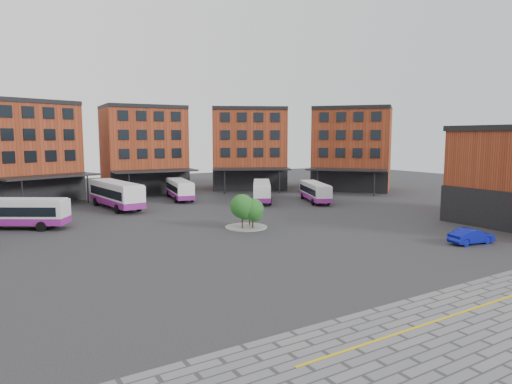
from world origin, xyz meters
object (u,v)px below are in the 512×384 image
bus_e (262,191)px  bus_f (315,191)px  blue_car (471,236)px  bus_d (179,189)px  bus_c (116,194)px  bus_b (12,213)px  tree_island (248,210)px

bus_e → bus_f: (6.46, -4.23, -0.06)m
blue_car → bus_d: bearing=24.9°
bus_c → bus_e: (19.69, -4.74, -0.34)m
bus_b → bus_c: 14.88m
bus_e → bus_f: bearing=-1.2°
tree_island → bus_b: 24.11m
bus_b → bus_e: size_ratio=1.07×
tree_island → bus_f: tree_island is taller
bus_d → blue_car: 41.87m
bus_d → bus_e: bus_d is taller
bus_b → blue_car: size_ratio=2.54×
bus_c → blue_car: bearing=-65.5°
tree_island → bus_f: bearing=32.5°
bus_c → bus_f: size_ratio=1.28×
tree_island → bus_c: size_ratio=0.35×
bus_d → bus_e: 12.58m
tree_island → bus_d: 24.45m
bus_e → bus_c: bearing=-161.6°
bus_c → blue_car: 42.41m
bus_f → blue_car: (-4.85, -27.69, -0.82)m
blue_car → bus_f: bearing=-0.0°
tree_island → bus_f: size_ratio=0.44×
bus_b → bus_c: size_ratio=0.84×
bus_c → bus_e: 20.26m
bus_b → blue_car: bus_b is taller
bus_d → blue_car: bearing=-63.6°
tree_island → bus_d: size_ratio=0.41×
bus_d → bus_c: bearing=-148.8°
bus_e → bus_d: bearing=169.4°
bus_e → bus_b: bearing=-142.4°
bus_c → bus_d: size_ratio=1.19×
bus_d → blue_car: bus_d is taller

